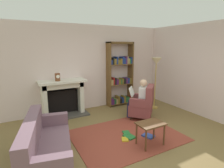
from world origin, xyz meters
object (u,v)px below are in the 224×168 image
(fireplace, at_px, (63,97))
(side_table, at_px, (151,127))
(mantel_clock, at_px, (58,77))
(bookshelf, at_px, (120,76))
(seated_reader, at_px, (139,97))
(armchair_reading, at_px, (143,104))
(floor_lamp, at_px, (156,66))
(sofa_floral, at_px, (46,148))

(fireplace, bearing_deg, side_table, -65.08)
(mantel_clock, xyz_separation_m, bookshelf, (2.14, 0.14, -0.15))
(side_table, bearing_deg, fireplace, 114.92)
(seated_reader, xyz_separation_m, side_table, (-0.68, -1.28, -0.21))
(armchair_reading, bearing_deg, side_table, 14.72)
(side_table, xyz_separation_m, floor_lamp, (1.65, 1.74, 1.01))
(fireplace, relative_size, armchair_reading, 1.41)
(fireplace, bearing_deg, floor_lamp, -16.15)
(mantel_clock, relative_size, bookshelf, 0.10)
(fireplace, relative_size, sofa_floral, 0.76)
(fireplace, distance_m, armchair_reading, 2.38)
(fireplace, distance_m, bookshelf, 2.05)
(floor_lamp, bearing_deg, armchair_reading, -148.97)
(sofa_floral, xyz_separation_m, side_table, (2.01, -0.35, 0.09))
(bookshelf, height_order, floor_lamp, bookshelf)
(armchair_reading, relative_size, floor_lamp, 0.58)
(mantel_clock, height_order, sofa_floral, mantel_clock)
(fireplace, bearing_deg, bookshelf, 1.04)
(fireplace, distance_m, mantel_clock, 0.63)
(seated_reader, bearing_deg, floor_lamp, 161.87)
(mantel_clock, distance_m, bookshelf, 2.15)
(mantel_clock, height_order, armchair_reading, mantel_clock)
(seated_reader, xyz_separation_m, floor_lamp, (0.97, 0.45, 0.80))
(armchair_reading, bearing_deg, bookshelf, -135.33)
(armchair_reading, bearing_deg, mantel_clock, -74.19)
(side_table, height_order, floor_lamp, floor_lamp)
(fireplace, relative_size, floor_lamp, 0.82)
(armchair_reading, bearing_deg, fireplace, -77.93)
(side_table, bearing_deg, armchair_reading, 57.73)
(bookshelf, height_order, armchair_reading, bookshelf)
(mantel_clock, relative_size, armchair_reading, 0.22)
(armchair_reading, relative_size, side_table, 1.73)
(fireplace, relative_size, side_table, 2.45)
(sofa_floral, distance_m, floor_lamp, 4.06)
(sofa_floral, bearing_deg, floor_lamp, -57.24)
(armchair_reading, xyz_separation_m, side_table, (-0.76, -1.20, -0.01))
(floor_lamp, bearing_deg, side_table, -133.54)
(seated_reader, bearing_deg, fireplace, -77.31)
(seated_reader, distance_m, side_table, 1.47)
(mantel_clock, distance_m, seated_reader, 2.38)
(mantel_clock, height_order, seated_reader, mantel_clock)
(seated_reader, xyz_separation_m, sofa_floral, (-2.68, -0.94, -0.30))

